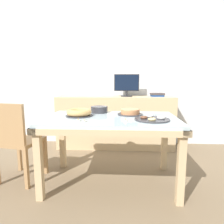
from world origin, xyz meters
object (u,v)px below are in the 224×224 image
at_px(pastry_platter, 152,119).
at_px(plate_stack, 99,109).
at_px(computer_monitor, 127,85).
at_px(tealight_centre, 84,121).
at_px(cake_chocolate_round, 130,112).
at_px(cake_golden_bundt, 79,113).
at_px(book_stack, 157,95).
at_px(tealight_near_front, 78,120).
at_px(tealight_near_cakes, 125,121).
at_px(chair, 16,139).

height_order(pastry_platter, plate_stack, plate_stack).
height_order(computer_monitor, tealight_centre, computer_monitor).
xyz_separation_m(cake_chocolate_round, plate_stack, (-0.38, 0.13, 0.01)).
relative_size(cake_golden_bundt, tealight_centre, 7.67).
height_order(book_stack, tealight_near_front, book_stack).
relative_size(computer_monitor, tealight_near_front, 10.60).
relative_size(book_stack, cake_golden_bundt, 0.79).
bearing_deg(tealight_near_cakes, tealight_near_front, -177.46).
distance_m(chair, computer_monitor, 1.91).
distance_m(pastry_platter, tealight_near_cakes, 0.29).
relative_size(computer_monitor, tealight_near_cakes, 10.60).
height_order(tealight_near_cakes, tealight_centre, same).
xyz_separation_m(tealight_near_front, tealight_near_cakes, (0.47, 0.02, 0.00)).
bearing_deg(plate_stack, cake_golden_bundt, -127.95).
xyz_separation_m(chair, cake_golden_bundt, (0.71, 0.09, 0.29)).
distance_m(computer_monitor, tealight_centre, 1.63).
bearing_deg(plate_stack, book_stack, 47.66).
relative_size(book_stack, cake_chocolate_round, 0.80).
bearing_deg(tealight_centre, book_stack, 58.19).
bearing_deg(pastry_platter, book_stack, 78.86).
height_order(cake_chocolate_round, tealight_centre, cake_chocolate_round).
bearing_deg(cake_chocolate_round, tealight_near_front, -141.72).
relative_size(plate_stack, tealight_centre, 5.25).
bearing_deg(tealight_near_cakes, tealight_centre, -172.89).
height_order(computer_monitor, cake_chocolate_round, computer_monitor).
bearing_deg(chair, pastry_platter, -3.43).
distance_m(pastry_platter, tealight_centre, 0.70).
relative_size(computer_monitor, book_stack, 1.76).
height_order(pastry_platter, tealight_centre, pastry_platter).
bearing_deg(plate_stack, tealight_near_cakes, -58.31).
height_order(computer_monitor, cake_golden_bundt, computer_monitor).
xyz_separation_m(computer_monitor, pastry_platter, (0.25, -1.40, -0.30)).
relative_size(chair, plate_stack, 4.48).
bearing_deg(pastry_platter, cake_golden_bundt, 167.60).
height_order(chair, tealight_near_cakes, chair).
xyz_separation_m(computer_monitor, tealight_near_cakes, (-0.03, -1.49, -0.31)).
height_order(cake_golden_bundt, plate_stack, cake_golden_bundt).
distance_m(chair, book_stack, 2.25).
bearing_deg(tealight_near_front, computer_monitor, 71.66).
bearing_deg(chair, computer_monitor, 45.83).
height_order(book_stack, tealight_centre, book_stack).
distance_m(computer_monitor, pastry_platter, 1.45).
distance_m(book_stack, pastry_platter, 1.43).
xyz_separation_m(cake_golden_bundt, tealight_near_front, (0.06, -0.29, -0.03)).
bearing_deg(chair, book_stack, 36.12).
xyz_separation_m(plate_stack, tealight_centre, (-0.08, -0.58, -0.03)).
distance_m(cake_chocolate_round, pastry_platter, 0.37).
height_order(cake_chocolate_round, plate_stack, plate_stack).
bearing_deg(book_stack, tealight_centre, -121.81).
relative_size(cake_chocolate_round, cake_golden_bundt, 0.98).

